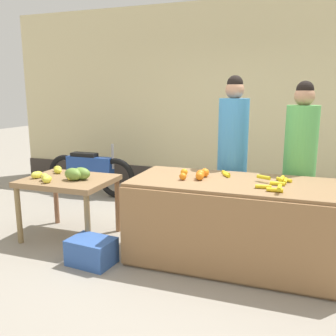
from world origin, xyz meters
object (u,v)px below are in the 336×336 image
object	(u,v)px
vendor_woman_blue_shirt	(232,157)
produce_sack	(152,205)
vendor_woman_green_shirt	(299,165)
parked_motorcycle	(90,171)
produce_crate	(92,251)

from	to	relation	value
vendor_woman_blue_shirt	produce_sack	world-z (taller)	vendor_woman_blue_shirt
vendor_woman_green_shirt	produce_sack	distance (m)	1.87
vendor_woman_green_shirt	produce_sack	xyz separation A→B (m)	(-1.74, 0.06, -0.66)
vendor_woman_green_shirt	vendor_woman_blue_shirt	bearing A→B (deg)	177.29
vendor_woman_green_shirt	parked_motorcycle	size ratio (longest dim) A/B	1.12
vendor_woman_blue_shirt	produce_crate	distance (m)	1.87
vendor_woman_green_shirt	produce_crate	distance (m)	2.37
parked_motorcycle	produce_crate	distance (m)	2.56
vendor_woman_blue_shirt	produce_crate	size ratio (longest dim) A/B	4.24
vendor_woman_blue_shirt	vendor_woman_green_shirt	world-z (taller)	vendor_woman_blue_shirt
produce_crate	produce_sack	world-z (taller)	produce_sack
produce_sack	vendor_woman_blue_shirt	bearing A→B (deg)	-1.38
vendor_woman_blue_shirt	produce_sack	size ratio (longest dim) A/B	3.78
vendor_woman_blue_shirt	parked_motorcycle	bearing A→B (deg)	159.10
produce_crate	parked_motorcycle	bearing A→B (deg)	121.28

